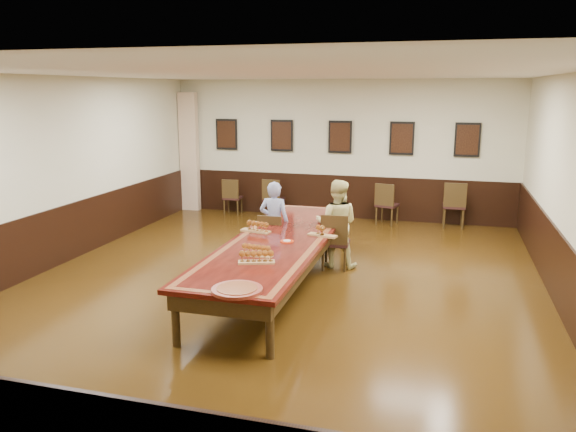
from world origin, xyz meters
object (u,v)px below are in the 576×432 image
(chair_woman, at_px, (336,241))
(person_man, at_px, (274,223))
(spare_chair_c, at_px, (387,203))
(carved_platter, at_px, (237,290))
(spare_chair_a, at_px, (233,196))
(conference_table, at_px, (279,248))
(person_woman, at_px, (337,224))
(spare_chair_d, at_px, (454,204))
(spare_chair_b, at_px, (274,198))
(chair_man, at_px, (273,239))

(chair_woman, distance_m, person_man, 1.11)
(spare_chair_c, distance_m, carved_platter, 6.94)
(carved_platter, bearing_deg, spare_chair_c, 81.87)
(spare_chair_a, distance_m, conference_table, 5.25)
(chair_woman, relative_size, spare_chair_a, 1.10)
(spare_chair_c, xyz_separation_m, person_woman, (-0.51, -3.36, 0.28))
(carved_platter, bearing_deg, spare_chair_d, 70.90)
(spare_chair_b, distance_m, spare_chair_d, 4.10)
(chair_woman, relative_size, spare_chair_c, 1.02)
(spare_chair_b, xyz_separation_m, spare_chair_d, (4.10, 0.11, 0.04))
(spare_chair_c, xyz_separation_m, spare_chair_d, (1.44, 0.11, 0.03))
(person_man, relative_size, conference_table, 0.29)
(conference_table, bearing_deg, spare_chair_a, 118.92)
(chair_man, bearing_deg, person_man, -90.00)
(spare_chair_d, bearing_deg, spare_chair_a, -1.22)
(chair_woman, xyz_separation_m, carved_platter, (-0.47, -3.41, 0.29))
(spare_chair_b, distance_m, person_man, 3.64)
(spare_chair_a, distance_m, person_man, 4.09)
(person_woman, bearing_deg, spare_chair_d, -122.66)
(spare_chair_b, relative_size, person_woman, 0.61)
(spare_chair_d, distance_m, carved_platter, 7.39)
(chair_woman, bearing_deg, spare_chair_a, -50.77)
(person_woman, height_order, carved_platter, person_woman)
(spare_chair_c, height_order, carved_platter, spare_chair_c)
(spare_chair_b, distance_m, person_woman, 4.00)
(chair_woman, xyz_separation_m, person_woman, (-0.01, 0.10, 0.27))
(spare_chair_a, xyz_separation_m, spare_chair_c, (3.71, -0.03, 0.03))
(conference_table, bearing_deg, spare_chair_b, 108.09)
(spare_chair_d, height_order, carved_platter, spare_chair_d)
(person_man, distance_m, person_woman, 1.08)
(spare_chair_c, bearing_deg, spare_chair_b, 14.51)
(chair_man, relative_size, spare_chair_b, 0.98)
(chair_woman, distance_m, conference_table, 1.30)
(spare_chair_b, distance_m, conference_table, 4.81)
(chair_man, distance_m, spare_chair_b, 3.72)
(person_man, bearing_deg, carved_platter, 100.18)
(chair_man, relative_size, spare_chair_d, 0.89)
(chair_man, xyz_separation_m, spare_chair_d, (3.02, 3.67, 0.05))
(chair_woman, distance_m, person_woman, 0.29)
(person_woman, distance_m, carved_platter, 3.54)
(spare_chair_d, relative_size, person_woman, 0.67)
(spare_chair_b, height_order, spare_chair_c, spare_chair_c)
(spare_chair_c, bearing_deg, person_man, 79.98)
(spare_chair_c, relative_size, person_man, 0.65)
(spare_chair_c, xyz_separation_m, conference_table, (-1.17, -4.57, 0.14))
(spare_chair_a, bearing_deg, person_woman, 129.52)
(spare_chair_b, distance_m, carved_platter, 7.08)
(conference_table, height_order, carved_platter, carved_platter)
(chair_man, distance_m, person_woman, 1.13)
(conference_table, relative_size, carved_platter, 8.62)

